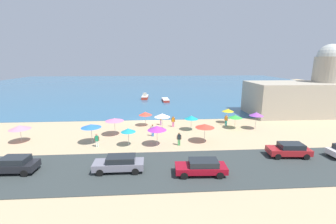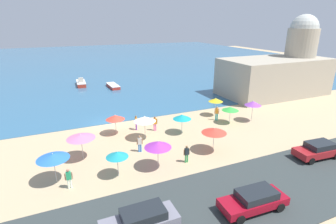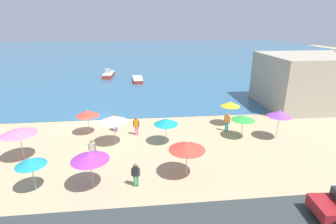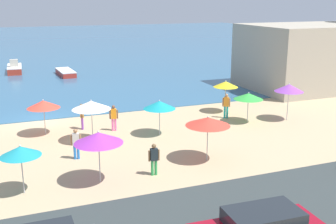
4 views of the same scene
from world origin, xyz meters
name	(u,v)px [view 1 (image 1 of 4)]	position (x,y,z in m)	size (l,w,h in m)	color
ground_plane	(146,120)	(0.00, 0.00, 0.00)	(160.00, 160.00, 0.00)	tan
sea	(149,85)	(0.00, 55.00, 0.03)	(150.00, 110.00, 0.05)	#316287
coastal_road	(140,170)	(0.00, -18.00, 0.03)	(80.00, 8.00, 0.06)	#313939
beach_umbrella_0	(128,130)	(-1.67, -11.77, 1.99)	(1.78, 1.78, 2.29)	#B2B2B7
beach_umbrella_1	(162,115)	(2.64, -5.90, 2.29)	(2.32, 2.32, 2.62)	#B2B2B7
beach_umbrella_2	(91,126)	(-6.28, -10.63, 2.27)	(2.43, 2.43, 2.55)	#B2B2B7
beach_umbrella_3	(157,128)	(1.75, -11.86, 2.21)	(2.29, 2.29, 2.55)	#B2B2B7
beach_umbrella_4	(228,110)	(13.48, -2.75, 2.18)	(1.86, 1.86, 2.47)	#B2B2B7
beach_umbrella_5	(205,126)	(7.72, -11.19, 2.17)	(2.38, 2.38, 2.47)	#B2B2B7
beach_umbrella_6	(191,117)	(6.88, -6.15, 1.97)	(2.03, 2.03, 2.30)	#B2B2B7
beach_umbrella_7	(256,114)	(16.57, -6.28, 2.34)	(2.03, 2.03, 2.68)	#B2B2B7
beach_umbrella_8	(114,120)	(-3.93, -7.69, 2.24)	(2.50, 2.50, 2.49)	#B2B2B7
beach_umbrella_9	(145,114)	(0.11, -3.40, 2.00)	(2.07, 2.07, 2.31)	#B2B2B7
beach_umbrella_10	(20,127)	(-15.25, -9.67, 1.99)	(2.49, 2.49, 2.31)	#B2B2B7
beach_umbrella_11	(235,117)	(13.62, -5.74, 1.88)	(2.04, 2.04, 2.16)	#B2B2B7
bather_0	(153,130)	(1.24, -8.43, 0.95)	(0.56, 0.29, 1.70)	blue
bather_1	(97,140)	(-5.39, -11.88, 0.92)	(0.57, 0.22, 1.65)	white
bather_2	(161,119)	(2.53, -3.13, 0.98)	(0.26, 0.57, 1.74)	purple
bather_3	(179,138)	(4.41, -12.01, 0.91)	(0.57, 0.24, 1.62)	green
bather_4	(226,120)	(12.75, -4.23, 1.02)	(0.48, 0.39, 1.81)	#1AAAA3
bather_5	(173,121)	(4.41, -4.21, 0.97)	(0.55, 0.30, 1.72)	pink
parked_car_0	(289,150)	(15.74, -16.12, 0.84)	(4.44, 2.18, 1.47)	maroon
parked_car_1	(14,164)	(-11.42, -17.77, 0.85)	(4.11, 1.98, 1.50)	black
parked_car_2	(119,163)	(-1.86, -18.18, 0.85)	(4.60, 1.83, 1.49)	slate
parked_car_3	(202,167)	(5.58, -19.31, 0.80)	(4.66, 2.04, 1.39)	maroon
skiff_nearshore	(145,97)	(-0.78, 22.23, 0.49)	(1.81, 5.35, 1.58)	#B13222
skiff_offshore	(166,100)	(4.50, 17.96, 0.35)	(1.81, 5.02, 0.60)	#B33025
harbor_fortress	(305,93)	(29.98, 2.58, 4.04)	(17.88, 8.96, 13.00)	#A69C88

